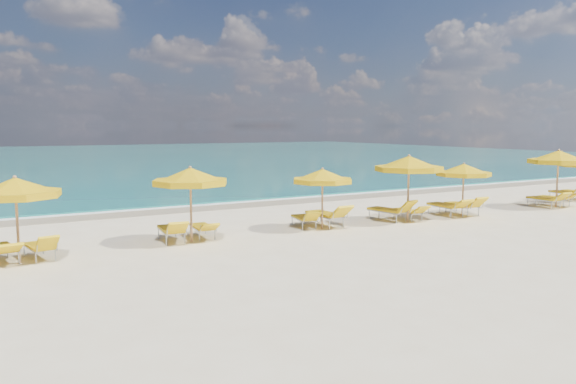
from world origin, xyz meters
TOP-DOWN VIEW (x-y plane):
  - ground_plane at (0.00, 0.00)m, footprint 120.00×120.00m
  - ocean at (0.00, 48.00)m, footprint 120.00×80.00m
  - wet_sand_band at (0.00, 7.40)m, footprint 120.00×2.60m
  - foam_line at (0.00, 8.20)m, footprint 120.00×1.20m
  - whitecap_near at (-6.00, 17.00)m, footprint 14.00×0.36m
  - whitecap_far at (8.00, 24.00)m, footprint 18.00×0.30m
  - umbrella_2 at (-8.71, 0.15)m, footprint 2.52×2.52m
  - umbrella_3 at (-3.94, 0.51)m, footprint 2.44×2.44m
  - umbrella_4 at (0.69, 0.36)m, footprint 2.41×2.41m
  - umbrella_5 at (4.20, -0.01)m, footprint 2.54×2.54m
  - umbrella_6 at (6.91, -0.10)m, footprint 2.24×2.24m
  - umbrella_7 at (12.31, -0.37)m, footprint 2.69×2.69m
  - lounger_2_left at (-9.07, 0.55)m, footprint 0.87×1.87m
  - lounger_2_right at (-8.19, 0.43)m, footprint 0.79×1.64m
  - lounger_3_left at (-4.45, 0.87)m, footprint 0.79×1.88m
  - lounger_3_right at (-3.40, 0.97)m, footprint 0.71×1.74m
  - lounger_4_left at (0.31, 0.91)m, footprint 0.84×1.71m
  - lounger_4_right at (1.14, 0.80)m, footprint 0.77×2.05m
  - lounger_5_left at (3.77, 0.55)m, footprint 1.01×1.98m
  - lounger_5_right at (4.57, 0.37)m, footprint 0.64×1.68m
  - lounger_6_left at (6.49, 0.33)m, footprint 0.77×2.02m
  - lounger_6_right at (7.32, 0.26)m, footprint 0.75×1.89m
  - lounger_7_left at (11.91, -0.11)m, footprint 0.64×1.83m
  - lounger_7_right at (12.78, 0.02)m, footprint 0.82×1.82m
  - lounger_8_left at (14.88, 0.95)m, footprint 0.73×1.79m

SIDE VIEW (x-z plane):
  - ground_plane at x=0.00m, z-range 0.00..0.00m
  - ocean at x=0.00m, z-range -0.15..0.15m
  - wet_sand_band at x=0.00m, z-range -0.01..0.01m
  - foam_line at x=0.00m, z-range -0.01..0.01m
  - whitecap_near at x=-6.00m, z-range -0.03..0.03m
  - whitecap_far at x=8.00m, z-range -0.03..0.03m
  - lounger_5_right at x=4.57m, z-range -0.13..0.53m
  - lounger_3_right at x=-3.40m, z-range -0.12..0.52m
  - lounger_4_left at x=0.31m, z-range -0.15..0.55m
  - lounger_2_right at x=-8.19m, z-range -0.19..0.59m
  - lounger_7_right at x=12.78m, z-range -0.14..0.56m
  - lounger_2_left at x=-9.07m, z-range -0.13..0.55m
  - lounger_8_left at x=14.88m, z-range -0.19..0.63m
  - lounger_7_left at x=11.91m, z-range -0.17..0.61m
  - lounger_3_left at x=-4.45m, z-range -0.17..0.62m
  - lounger_6_right at x=7.32m, z-range -0.19..0.65m
  - lounger_6_left at x=6.49m, z-range -0.16..0.64m
  - lounger_5_left at x=3.77m, z-range -0.21..0.68m
  - lounger_4_right at x=1.14m, z-range -0.20..0.69m
  - umbrella_6 at x=6.91m, z-range 0.74..2.85m
  - umbrella_4 at x=0.69m, z-range 0.74..2.86m
  - umbrella_2 at x=-8.71m, z-range 0.80..3.07m
  - umbrella_3 at x=-3.94m, z-range 0.82..3.14m
  - umbrella_5 at x=4.20m, z-range 0.88..3.37m
  - umbrella_7 at x=12.31m, z-range 0.89..3.42m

